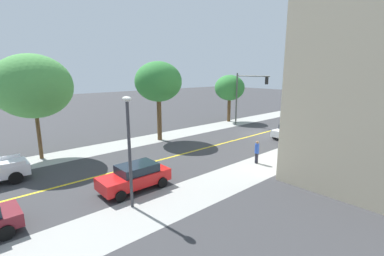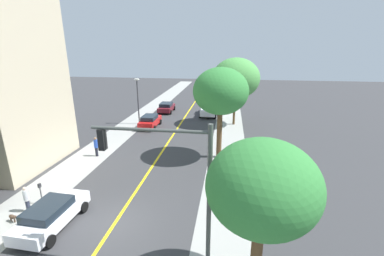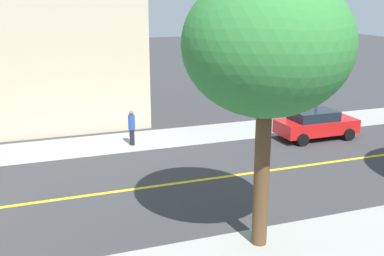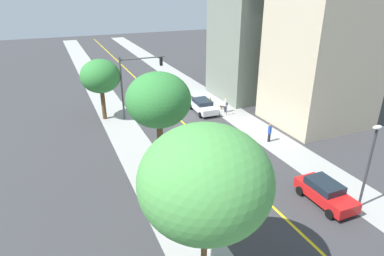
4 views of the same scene
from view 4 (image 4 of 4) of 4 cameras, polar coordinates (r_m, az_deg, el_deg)
ground_plane at (r=36.71m, az=-2.36°, el=1.71°), size 140.00×140.00×0.00m
sidewalk_left at (r=39.22m, az=6.19°, el=3.04°), size 3.41×126.00×0.01m
sidewalk_right at (r=35.15m, az=-11.90°, el=0.19°), size 3.41×126.00×0.01m
road_centerline_stripe at (r=36.71m, az=-2.36°, el=1.71°), size 0.20×126.00×0.00m
brick_apartment_block at (r=44.45m, az=11.73°, el=14.06°), size 11.69×8.65×13.39m
pale_office_building at (r=36.13m, az=21.65°, el=12.71°), size 9.51×8.52×15.65m
street_tree_left_near at (r=14.31m, az=2.29°, el=-9.14°), size 5.83×5.83×8.34m
street_tree_right_corner at (r=36.36m, az=-15.40°, el=8.50°), size 4.13×4.13×6.51m
street_tree_left_far at (r=23.88m, az=-5.76°, el=4.72°), size 4.69×4.69×7.98m
fire_hydrant at (r=41.29m, az=3.08°, el=4.76°), size 0.44×0.24×0.78m
parking_meter at (r=37.45m, az=5.98°, el=3.58°), size 0.12×0.18×1.43m
traffic_light_mast at (r=36.19m, az=-9.79°, el=8.63°), size 4.94×0.32×6.76m
street_lamp at (r=23.52m, az=28.17°, el=-4.49°), size 0.70×0.36×5.82m
red_sedan_left_curb at (r=24.28m, az=21.82°, el=-10.17°), size 2.03×4.23×1.53m
white_sedan_left_curb at (r=38.17m, az=1.88°, el=3.82°), size 2.23×4.53×1.45m
pedestrian_white_shirt at (r=38.29m, az=5.74°, el=3.95°), size 0.31×0.31×1.66m
pedestrian_blue_shirt at (r=31.65m, az=13.12°, el=-0.70°), size 0.33×0.33×1.80m
small_dog at (r=39.39m, az=5.20°, el=3.64°), size 0.63×0.36×0.47m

